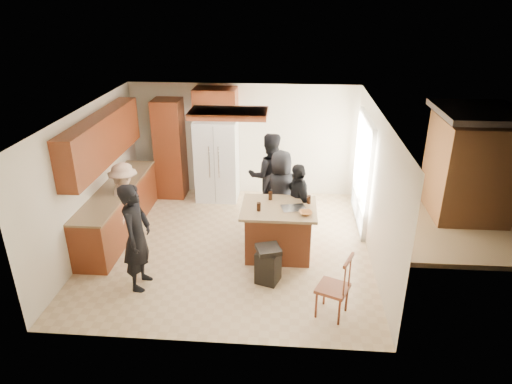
# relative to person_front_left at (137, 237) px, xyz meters

# --- Properties ---
(room_shell) EXTENTS (8.00, 5.20, 5.00)m
(room_shell) POSITION_rel_person_front_left_xyz_m (5.63, 2.93, -0.01)
(room_shell) COLOR tan
(room_shell) RESTS_ON ground
(person_front_left) EXTENTS (0.50, 0.66, 1.75)m
(person_front_left) POSITION_rel_person_front_left_xyz_m (0.00, 0.00, 0.00)
(person_front_left) COLOR black
(person_front_left) RESTS_ON ground
(person_behind_left) EXTENTS (0.94, 0.67, 1.78)m
(person_behind_left) POSITION_rel_person_front_left_xyz_m (1.89, 2.60, 0.02)
(person_behind_left) COLOR black
(person_behind_left) RESTS_ON ground
(person_behind_right) EXTENTS (0.90, 0.70, 1.62)m
(person_behind_right) POSITION_rel_person_front_left_xyz_m (2.14, 2.01, -0.06)
(person_behind_right) COLOR black
(person_behind_right) RESTS_ON ground
(person_side_right) EXTENTS (0.74, 1.00, 1.52)m
(person_side_right) POSITION_rel_person_front_left_xyz_m (2.46, 1.62, -0.11)
(person_side_right) COLOR black
(person_side_right) RESTS_ON ground
(person_counter) EXTENTS (0.52, 0.98, 1.46)m
(person_counter) POSITION_rel_person_front_left_xyz_m (-0.73, 1.56, -0.14)
(person_counter) COLOR tan
(person_counter) RESTS_ON ground
(left_cabinetry) EXTENTS (0.64, 3.00, 2.30)m
(left_cabinetry) POSITION_rel_person_front_left_xyz_m (-0.99, 1.69, 0.08)
(left_cabinetry) COLOR maroon
(left_cabinetry) RESTS_ON ground
(back_wall_units) EXTENTS (1.80, 0.60, 2.45)m
(back_wall_units) POSITION_rel_person_front_left_xyz_m (-0.08, 3.49, 0.51)
(back_wall_units) COLOR maroon
(back_wall_units) RESTS_ON ground
(refrigerator) EXTENTS (0.90, 0.76, 1.80)m
(refrigerator) POSITION_rel_person_front_left_xyz_m (0.70, 3.41, 0.03)
(refrigerator) COLOR white
(refrigerator) RESTS_ON ground
(kitchen_island) EXTENTS (1.28, 1.03, 0.93)m
(kitchen_island) POSITION_rel_person_front_left_xyz_m (2.13, 1.10, -0.40)
(kitchen_island) COLOR #9A4827
(kitchen_island) RESTS_ON ground
(island_items) EXTENTS (0.94, 0.69, 0.15)m
(island_items) POSITION_rel_person_front_left_xyz_m (2.38, 1.03, 0.09)
(island_items) COLOR silver
(island_items) RESTS_ON kitchen_island
(trash_bin) EXTENTS (0.45, 0.45, 0.63)m
(trash_bin) POSITION_rel_person_front_left_xyz_m (2.00, 0.26, -0.55)
(trash_bin) COLOR black
(trash_bin) RESTS_ON ground
(spindle_chair) EXTENTS (0.55, 0.55, 0.99)m
(spindle_chair) POSITION_rel_person_front_left_xyz_m (2.98, -0.50, -0.42)
(spindle_chair) COLOR maroon
(spindle_chair) RESTS_ON ground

